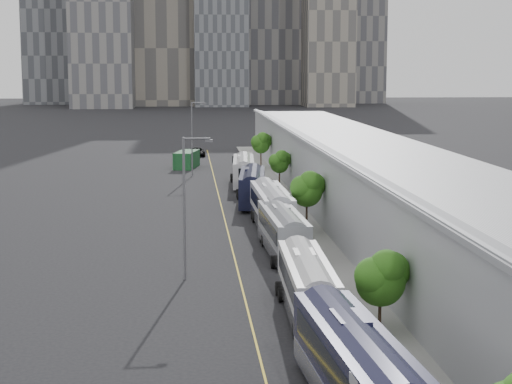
{
  "coord_description": "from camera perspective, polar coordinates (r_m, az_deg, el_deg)",
  "views": [
    {
      "loc": [
        -5.0,
        -15.06,
        14.37
      ],
      "look_at": [
        1.3,
        62.82,
        3.0
      ],
      "focal_mm": 60.0,
      "sensor_mm": 36.0,
      "label": 1
    }
  ],
  "objects": [
    {
      "name": "bus_3",
      "position": [
        66.2,
        1.81,
        -2.91
      ],
      "size": [
        2.9,
        12.48,
        3.63
      ],
      "rotation": [
        0.0,
        0.0,
        0.03
      ],
      "color": "gray",
      "rests_on": "ground"
    },
    {
      "name": "bus_4",
      "position": [
        76.69,
        1.04,
        -1.29
      ],
      "size": [
        2.94,
        13.24,
        3.86
      ],
      "rotation": [
        0.0,
        0.0,
        0.02
      ],
      "color": "silver",
      "rests_on": "ground"
    },
    {
      "name": "depot",
      "position": [
        73.14,
        9.67,
        -0.37
      ],
      "size": [
        12.45,
        160.4,
        7.2
      ],
      "color": "gray",
      "rests_on": "ground"
    },
    {
      "name": "bus_6",
      "position": [
        104.86,
        -0.84,
        1.25
      ],
      "size": [
        3.31,
        12.55,
        3.63
      ],
      "rotation": [
        0.0,
        0.0,
        -0.07
      ],
      "color": "silver",
      "rests_on": "ground"
    },
    {
      "name": "shipping_container",
      "position": [
        124.36,
        -4.65,
        2.17
      ],
      "size": [
        3.94,
        7.23,
        2.4
      ],
      "primitive_type": "cube",
      "rotation": [
        0.0,
        0.0,
        -0.21
      ],
      "color": "#14441F",
      "rests_on": "ground"
    },
    {
      "name": "bus_1",
      "position": [
        36.17,
        6.74,
        -12.34
      ],
      "size": [
        3.58,
        13.65,
        3.95
      ],
      "rotation": [
        0.0,
        0.0,
        0.06
      ],
      "color": "black",
      "rests_on": "ground"
    },
    {
      "name": "sidewalk",
      "position": [
        72.86,
        6.56,
        -3.1
      ],
      "size": [
        10.0,
        170.0,
        0.12
      ],
      "primitive_type": "cube",
      "color": "gray",
      "rests_on": "ground"
    },
    {
      "name": "tree_3",
      "position": [
        99.53,
        1.57,
        2.07
      ],
      "size": [
        2.21,
        2.21,
        4.74
      ],
      "color": "black",
      "rests_on": "ground"
    },
    {
      "name": "tree_2",
      "position": [
        74.91,
        3.41,
        0.36
      ],
      "size": [
        2.78,
        2.78,
        5.47
      ],
      "color": "black",
      "rests_on": "ground"
    },
    {
      "name": "bus_2",
      "position": [
        50.13,
        3.43,
        -6.61
      ],
      "size": [
        2.82,
        12.26,
        3.57
      ],
      "rotation": [
        0.0,
        0.0,
        -0.03
      ],
      "color": "silver",
      "rests_on": "ground"
    },
    {
      "name": "street_lamp_far",
      "position": [
        114.02,
        -4.21,
        3.87
      ],
      "size": [
        2.04,
        0.22,
        9.9
      ],
      "color": "#59595E",
      "rests_on": "ground"
    },
    {
      "name": "tree_4",
      "position": [
        122.03,
        0.33,
        3.37
      ],
      "size": [
        2.59,
        2.59,
        5.24
      ],
      "color": "black",
      "rests_on": "ground"
    },
    {
      "name": "street_lamp_near",
      "position": [
        57.99,
        -4.64,
        -0.46
      ],
      "size": [
        2.04,
        0.22,
        9.77
      ],
      "color": "#59595E",
      "rests_on": "ground"
    },
    {
      "name": "tree_1",
      "position": [
        47.18,
        8.31,
        -5.44
      ],
      "size": [
        2.76,
        2.76,
        4.64
      ],
      "color": "black",
      "rests_on": "ground"
    },
    {
      "name": "bus_5",
      "position": [
        90.51,
        -0.25,
        0.15
      ],
      "size": [
        3.73,
        12.9,
        3.72
      ],
      "rotation": [
        0.0,
        0.0,
        -0.09
      ],
      "color": "black",
      "rests_on": "ground"
    },
    {
      "name": "lane_line",
      "position": [
        71.6,
        -1.73,
        -3.29
      ],
      "size": [
        0.12,
        160.0,
        0.02
      ],
      "primitive_type": "cube",
      "color": "gold",
      "rests_on": "ground"
    },
    {
      "name": "suv",
      "position": [
        140.67,
        -3.92,
        2.68
      ],
      "size": [
        2.63,
        5.14,
        1.39
      ],
      "primitive_type": "imported",
      "rotation": [
        0.0,
        0.0,
        0.07
      ],
      "color": "black",
      "rests_on": "ground"
    }
  ]
}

